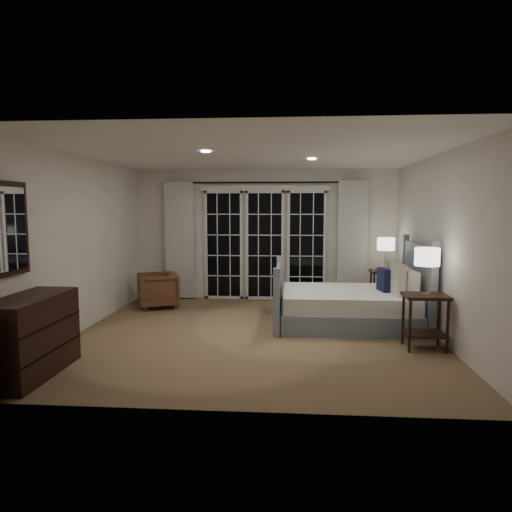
# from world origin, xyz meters

# --- Properties ---
(floor) EXTENTS (5.00, 5.00, 0.00)m
(floor) POSITION_xyz_m (0.00, 0.00, 0.00)
(floor) COLOR brown
(floor) RESTS_ON ground
(ceiling) EXTENTS (5.00, 5.00, 0.00)m
(ceiling) POSITION_xyz_m (0.00, 0.00, 2.50)
(ceiling) COLOR white
(ceiling) RESTS_ON wall_back
(wall_left) EXTENTS (0.02, 5.00, 2.50)m
(wall_left) POSITION_xyz_m (-2.50, 0.00, 1.25)
(wall_left) COLOR white
(wall_left) RESTS_ON floor
(wall_right) EXTENTS (0.02, 5.00, 2.50)m
(wall_right) POSITION_xyz_m (2.50, 0.00, 1.25)
(wall_right) COLOR white
(wall_right) RESTS_ON floor
(wall_back) EXTENTS (5.00, 0.02, 2.50)m
(wall_back) POSITION_xyz_m (0.00, 2.50, 1.25)
(wall_back) COLOR white
(wall_back) RESTS_ON floor
(wall_front) EXTENTS (5.00, 0.02, 2.50)m
(wall_front) POSITION_xyz_m (0.00, -2.50, 1.25)
(wall_front) COLOR white
(wall_front) RESTS_ON floor
(french_doors) EXTENTS (2.50, 0.04, 2.20)m
(french_doors) POSITION_xyz_m (0.00, 2.46, 1.09)
(french_doors) COLOR black
(french_doors) RESTS_ON wall_back
(curtain_rod) EXTENTS (3.50, 0.03, 0.03)m
(curtain_rod) POSITION_xyz_m (0.00, 2.40, 2.25)
(curtain_rod) COLOR black
(curtain_rod) RESTS_ON wall_back
(curtain_left) EXTENTS (0.55, 0.10, 2.25)m
(curtain_left) POSITION_xyz_m (-1.65, 2.38, 1.15)
(curtain_left) COLOR silver
(curtain_left) RESTS_ON curtain_rod
(curtain_right) EXTENTS (0.55, 0.10, 2.25)m
(curtain_right) POSITION_xyz_m (1.65, 2.38, 1.15)
(curtain_right) COLOR silver
(curtain_right) RESTS_ON curtain_rod
(downlight_a) EXTENTS (0.12, 0.12, 0.01)m
(downlight_a) POSITION_xyz_m (0.80, 0.60, 2.49)
(downlight_a) COLOR white
(downlight_a) RESTS_ON ceiling
(downlight_b) EXTENTS (0.12, 0.12, 0.01)m
(downlight_b) POSITION_xyz_m (-0.60, -0.40, 2.49)
(downlight_b) COLOR white
(downlight_b) RESTS_ON ceiling
(bed) EXTENTS (2.14, 1.53, 1.24)m
(bed) POSITION_xyz_m (1.42, 0.60, 0.32)
(bed) COLOR gray
(bed) RESTS_ON floor
(nightstand_left) EXTENTS (0.53, 0.43, 0.69)m
(nightstand_left) POSITION_xyz_m (2.18, -0.54, 0.46)
(nightstand_left) COLOR black
(nightstand_left) RESTS_ON floor
(nightstand_right) EXTENTS (0.51, 0.41, 0.66)m
(nightstand_right) POSITION_xyz_m (2.18, 1.89, 0.44)
(nightstand_right) COLOR black
(nightstand_right) RESTS_ON floor
(lamp_left) EXTENTS (0.30, 0.30, 0.59)m
(lamp_left) POSITION_xyz_m (2.18, -0.54, 1.16)
(lamp_left) COLOR #B68D49
(lamp_left) RESTS_ON nightstand_left
(lamp_right) EXTENTS (0.30, 0.30, 0.58)m
(lamp_right) POSITION_xyz_m (2.18, 1.89, 1.13)
(lamp_right) COLOR #B68D49
(lamp_right) RESTS_ON nightstand_right
(armchair) EXTENTS (0.89, 0.88, 0.62)m
(armchair) POSITION_xyz_m (-1.87, 1.58, 0.31)
(armchair) COLOR brown
(armchair) RESTS_ON floor
(dresser) EXTENTS (0.51, 1.20, 0.85)m
(dresser) POSITION_xyz_m (-2.23, -1.80, 0.43)
(dresser) COLOR black
(dresser) RESTS_ON floor
(mirror) EXTENTS (0.05, 0.85, 1.00)m
(mirror) POSITION_xyz_m (-2.47, -1.80, 1.55)
(mirror) COLOR black
(mirror) RESTS_ON wall_left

